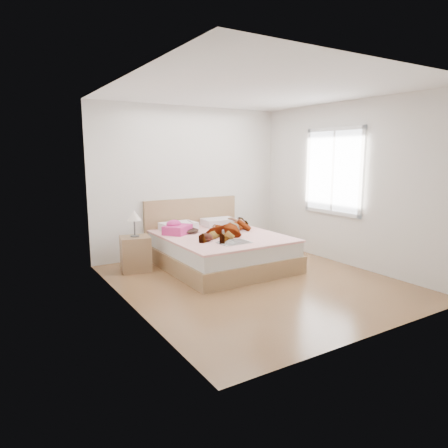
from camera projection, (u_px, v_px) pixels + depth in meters
name	position (u px, v px, depth m)	size (l,w,h in m)	color
ground	(255.00, 281.00, 5.65)	(4.00, 4.00, 0.00)	#4E2B18
woman	(229.00, 226.00, 6.48)	(0.64, 1.70, 0.23)	white
hair	(186.00, 230.00, 6.57)	(0.40, 0.49, 0.07)	black
phone	(191.00, 221.00, 6.54)	(0.05, 0.10, 0.01)	silver
room_shell	(333.00, 171.00, 6.56)	(4.00, 4.00, 4.00)	white
bed	(218.00, 248.00, 6.47)	(1.80, 2.08, 1.00)	brown
towel	(177.00, 228.00, 6.43)	(0.55, 0.53, 0.23)	#DB3B7F
magazine	(234.00, 242.00, 5.78)	(0.46, 0.31, 0.03)	white
coffee_mug	(225.00, 233.00, 6.22)	(0.14, 0.10, 0.10)	white
plush_toy	(207.00, 237.00, 5.89)	(0.14, 0.21, 0.12)	black
nightstand	(135.00, 251.00, 6.14)	(0.50, 0.47, 0.94)	brown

